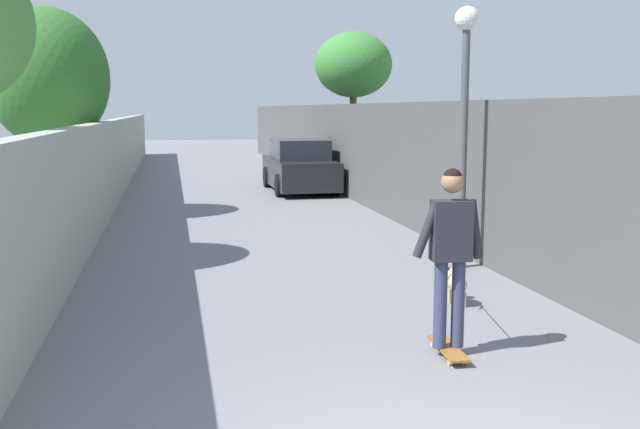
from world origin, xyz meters
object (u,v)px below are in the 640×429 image
at_px(tree_left_near, 48,79).
at_px(skateboard, 448,348).
at_px(car_near, 300,167).
at_px(person_skateboarder, 451,243).
at_px(tree_right_mid, 353,66).
at_px(lamp_post, 465,89).
at_px(dog, 456,283).

distance_m(tree_left_near, skateboard, 11.93).
bearing_deg(car_near, skateboard, 175.72).
xyz_separation_m(person_skateboarder, car_near, (14.42, -1.08, -0.42)).
height_order(person_skateboarder, car_near, person_skateboarder).
distance_m(tree_right_mid, lamp_post, 12.71).
bearing_deg(car_near, lamp_post, -176.79).
relative_size(tree_right_mid, person_skateboarder, 2.74).
bearing_deg(tree_left_near, skateboard, -153.08).
xyz_separation_m(tree_left_near, dog, (-8.56, -6.02, -2.80)).
relative_size(tree_left_near, car_near, 1.12).
relative_size(tree_right_mid, dog, 2.41).
relative_size(tree_left_near, skateboard, 5.68).
distance_m(person_skateboarder, car_near, 14.47).
bearing_deg(tree_left_near, tree_right_mid, -54.50).
distance_m(dog, car_near, 12.70).
xyz_separation_m(tree_right_mid, car_near, (-1.87, 2.11, -3.09)).
relative_size(person_skateboarder, dog, 0.88).
xyz_separation_m(lamp_post, dog, (-1.98, 0.88, -2.44)).
height_order(tree_right_mid, car_near, tree_right_mid).
bearing_deg(tree_left_near, person_skateboarder, -153.08).
relative_size(lamp_post, car_near, 0.95).
bearing_deg(skateboard, tree_right_mid, -11.07).
bearing_deg(person_skateboarder, tree_right_mid, -11.07).
bearing_deg(dog, skateboard, 155.22).
bearing_deg(skateboard, person_skateboarder, 180.00).
bearing_deg(tree_right_mid, skateboard, 168.93).
relative_size(skateboard, car_near, 0.20).
bearing_deg(lamp_post, dog, 156.04).
height_order(tree_left_near, skateboard, tree_left_near).
xyz_separation_m(person_skateboarder, dog, (1.73, -0.80, -0.86)).
bearing_deg(person_skateboarder, tree_left_near, 26.92).
distance_m(tree_right_mid, skateboard, 17.01).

